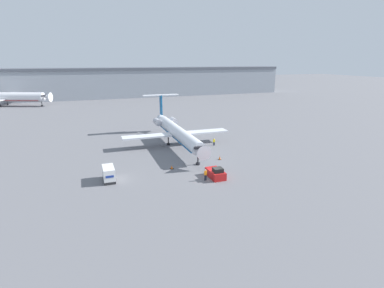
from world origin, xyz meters
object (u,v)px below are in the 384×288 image
object	(u,v)px
traffic_cone_left	(172,167)
pushback_tug	(216,173)
luggage_cart	(109,174)
worker_near_tug	(205,174)
airplane_main	(177,131)
worker_by_wing	(214,142)
airplane_parked_far_left	(6,97)
traffic_cone_right	(220,158)

from	to	relation	value
traffic_cone_left	pushback_tug	bearing A→B (deg)	-48.44
luggage_cart	pushback_tug	bearing A→B (deg)	-15.36
traffic_cone_left	worker_near_tug	bearing A→B (deg)	-62.33
airplane_main	traffic_cone_left	xyz separation A→B (m)	(-5.45, -14.50, -2.95)
worker_by_wing	airplane_parked_far_left	bearing A→B (deg)	123.94
pushback_tug	worker_by_wing	world-z (taller)	pushback_tug
traffic_cone_left	airplane_parked_far_left	xyz separation A→B (m)	(-44.32, 97.01, 3.50)
worker_by_wing	worker_near_tug	bearing A→B (deg)	-117.92
pushback_tug	traffic_cone_right	world-z (taller)	pushback_tug
traffic_cone_right	airplane_parked_far_left	bearing A→B (deg)	119.83
worker_near_tug	traffic_cone_right	distance (m)	10.99
worker_near_tug	traffic_cone_right	xyz separation A→B (m)	(6.66, 8.72, -0.61)
worker_by_wing	airplane_main	bearing A→B (deg)	158.13
luggage_cart	worker_near_tug	world-z (taller)	luggage_cart
pushback_tug	worker_by_wing	distance (m)	19.33
airplane_main	pushback_tug	distance (m)	21.08
luggage_cart	airplane_parked_far_left	size ratio (longest dim) A/B	0.10
luggage_cart	traffic_cone_left	bearing A→B (deg)	9.34
worker_by_wing	traffic_cone_right	size ratio (longest dim) A/B	2.08
worker_near_tug	traffic_cone_left	size ratio (longest dim) A/B	2.95
airplane_main	traffic_cone_left	distance (m)	15.77
airplane_main	traffic_cone_right	bearing A→B (deg)	-69.11
pushback_tug	luggage_cart	bearing A→B (deg)	164.64
traffic_cone_left	traffic_cone_right	xyz separation A→B (m)	(10.32, 1.74, 0.09)
pushback_tug	airplane_parked_far_left	size ratio (longest dim) A/B	0.11
luggage_cart	traffic_cone_left	size ratio (longest dim) A/B	5.95
traffic_cone_right	airplane_parked_far_left	distance (m)	109.88
luggage_cart	traffic_cone_right	bearing A→B (deg)	9.46
worker_near_tug	traffic_cone_left	xyz separation A→B (m)	(-3.66, 6.97, -0.70)
pushback_tug	worker_near_tug	xyz separation A→B (m)	(-2.05, -0.54, 0.25)
airplane_main	luggage_cart	xyz separation A→B (m)	(-16.53, -16.32, -2.07)
luggage_cart	traffic_cone_left	world-z (taller)	luggage_cart
worker_near_tug	worker_by_wing	bearing A→B (deg)	62.08
worker_near_tug	airplane_main	bearing A→B (deg)	85.22
airplane_main	airplane_parked_far_left	distance (m)	96.37
worker_by_wing	airplane_parked_far_left	distance (m)	103.33
airplane_main	worker_by_wing	bearing A→B (deg)	-21.87
worker_near_tug	traffic_cone_right	size ratio (longest dim) A/B	2.34
traffic_cone_right	worker_by_wing	bearing A→B (deg)	72.42
worker_near_tug	luggage_cart	bearing A→B (deg)	160.73
luggage_cart	worker_by_wing	size ratio (longest dim) A/B	2.26
airplane_main	airplane_parked_far_left	world-z (taller)	airplane_parked_far_left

